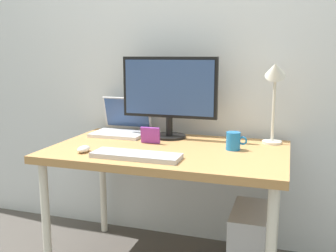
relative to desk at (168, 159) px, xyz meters
name	(u,v)px	position (x,y,z in m)	size (l,w,h in m)	color
back_wall	(190,39)	(0.00, 0.44, 0.65)	(4.40, 0.04, 2.60)	silver
desk	(168,159)	(0.00, 0.00, 0.00)	(1.26, 0.76, 0.71)	#B7844C
monitor	(169,92)	(-0.07, 0.25, 0.34)	(0.58, 0.20, 0.48)	black
laptop	(122,125)	(-0.39, 0.27, 0.12)	(0.32, 0.27, 0.23)	silver
desk_lamp	(275,83)	(0.53, 0.25, 0.41)	(0.11, 0.16, 0.48)	silver
keyboard	(136,155)	(-0.09, -0.24, 0.07)	(0.44, 0.14, 0.02)	#B2B2B7
mouse	(84,149)	(-0.39, -0.22, 0.08)	(0.06, 0.09, 0.03)	silver
coffee_mug	(234,141)	(0.34, 0.07, 0.11)	(0.11, 0.08, 0.10)	#1E72BF
photo_frame	(150,135)	(-0.13, 0.07, 0.11)	(0.11, 0.02, 0.09)	purple
computer_tower	(248,247)	(0.45, -0.01, -0.44)	(0.18, 0.36, 0.42)	#B2B2B7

